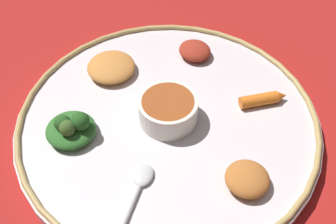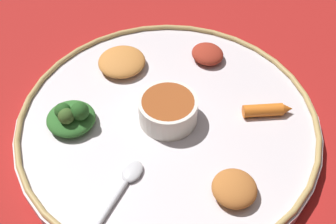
% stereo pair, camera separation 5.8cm
% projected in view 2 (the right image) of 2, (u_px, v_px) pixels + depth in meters
% --- Properties ---
extents(ground_plane, '(2.40, 2.40, 0.00)m').
position_uv_depth(ground_plane, '(168.00, 128.00, 0.60)').
color(ground_plane, maroon).
extents(platter, '(0.43, 0.43, 0.02)m').
position_uv_depth(platter, '(168.00, 124.00, 0.60)').
color(platter, silver).
rests_on(platter, ground_plane).
extents(platter_rim, '(0.42, 0.42, 0.01)m').
position_uv_depth(platter_rim, '(168.00, 118.00, 0.59)').
color(platter_rim, tan).
rests_on(platter_rim, platter).
extents(center_bowl, '(0.08, 0.08, 0.04)m').
position_uv_depth(center_bowl, '(168.00, 109.00, 0.57)').
color(center_bowl, silver).
rests_on(center_bowl, platter).
extents(spoon, '(0.18, 0.03, 0.01)m').
position_uv_depth(spoon, '(115.00, 199.00, 0.50)').
color(spoon, silver).
rests_on(spoon, platter).
extents(greens_pile, '(0.08, 0.08, 0.04)m').
position_uv_depth(greens_pile, '(71.00, 117.00, 0.57)').
color(greens_pile, '#2D6628').
rests_on(greens_pile, platter).
extents(carrot_near_spoon, '(0.05, 0.07, 0.02)m').
position_uv_depth(carrot_near_spoon, '(267.00, 110.00, 0.59)').
color(carrot_near_spoon, orange).
rests_on(carrot_near_spoon, platter).
extents(mound_beet, '(0.07, 0.07, 0.02)m').
position_uv_depth(mound_beet, '(207.00, 54.00, 0.66)').
color(mound_beet, maroon).
rests_on(mound_beet, platter).
extents(mound_chickpea, '(0.07, 0.08, 0.02)m').
position_uv_depth(mound_chickpea, '(234.00, 188.00, 0.50)').
color(mound_chickpea, '#B2662D').
rests_on(mound_chickpea, platter).
extents(mound_squash, '(0.08, 0.08, 0.02)m').
position_uv_depth(mound_squash, '(122.00, 62.00, 0.65)').
color(mound_squash, '#C67A38').
rests_on(mound_squash, platter).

